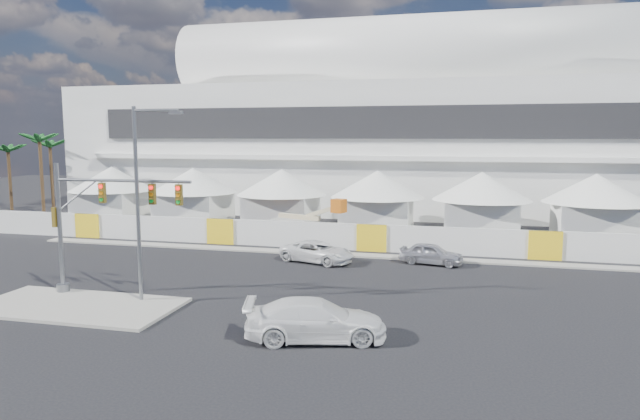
% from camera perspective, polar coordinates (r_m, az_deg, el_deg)
% --- Properties ---
extents(ground, '(160.00, 160.00, 0.00)m').
position_cam_1_polar(ground, '(30.51, -10.53, -8.77)').
color(ground, black).
rests_on(ground, ground).
extents(median_island, '(10.00, 5.00, 0.15)m').
position_cam_1_polar(median_island, '(31.03, -23.16, -8.83)').
color(median_island, gray).
rests_on(median_island, ground).
extents(far_curb, '(80.00, 1.20, 0.12)m').
position_cam_1_polar(far_curb, '(40.71, 24.67, -5.16)').
color(far_curb, gray).
rests_on(far_curb, ground).
extents(stadium, '(80.00, 24.80, 21.98)m').
position_cam_1_polar(stadium, '(68.21, 11.10, 8.09)').
color(stadium, silver).
rests_on(stadium, ground).
extents(tent_row, '(53.40, 8.40, 5.40)m').
position_cam_1_polar(tent_row, '(52.24, 0.87, 1.57)').
color(tent_row, silver).
rests_on(tent_row, ground).
extents(hoarding_fence, '(70.00, 0.25, 2.00)m').
position_cam_1_polar(hoarding_fence, '(42.25, 5.20, -2.78)').
color(hoarding_fence, silver).
rests_on(hoarding_fence, ground).
extents(palm_cluster, '(10.60, 10.60, 8.55)m').
position_cam_1_polar(palm_cluster, '(72.44, -25.30, 5.44)').
color(palm_cluster, '#47331E').
rests_on(palm_cluster, ground).
extents(sedan_silver, '(2.34, 4.38, 1.42)m').
position_cam_1_polar(sedan_silver, '(38.55, 11.04, -4.30)').
color(sedan_silver, silver).
rests_on(sedan_silver, ground).
extents(pickup_curb, '(3.73, 5.54, 1.41)m').
position_cam_1_polar(pickup_curb, '(38.49, -0.28, -4.19)').
color(pickup_curb, silver).
rests_on(pickup_curb, ground).
extents(pickup_near, '(3.85, 6.29, 1.70)m').
position_cam_1_polar(pickup_near, '(24.09, -0.45, -10.92)').
color(pickup_near, white).
rests_on(pickup_near, ground).
extents(traffic_mast, '(8.04, 0.67, 6.89)m').
position_cam_1_polar(traffic_mast, '(32.12, -22.14, -1.18)').
color(traffic_mast, slate).
rests_on(traffic_mast, median_island).
extents(streetlight_median, '(2.69, 0.27, 9.73)m').
position_cam_1_polar(streetlight_median, '(29.69, -17.41, 1.86)').
color(streetlight_median, slate).
rests_on(streetlight_median, median_island).
extents(boom_lift, '(7.54, 2.79, 3.70)m').
position_cam_1_polar(boom_lift, '(46.13, -2.49, -1.90)').
color(boom_lift, '#BE5A11').
rests_on(boom_lift, ground).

